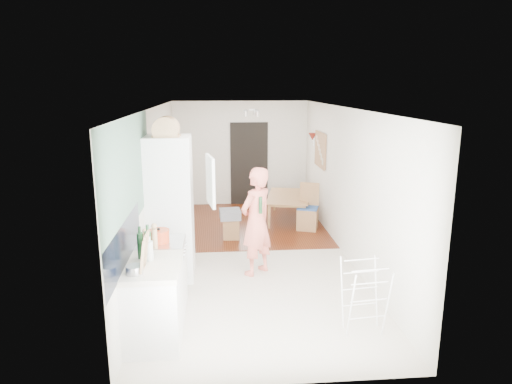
{
  "coord_description": "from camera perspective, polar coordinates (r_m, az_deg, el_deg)",
  "views": [
    {
      "loc": [
        -0.55,
        -7.37,
        2.85
      ],
      "look_at": [
        0.09,
        0.2,
        1.07
      ],
      "focal_mm": 32.0,
      "sensor_mm": 36.0,
      "label": 1
    }
  ],
  "objects": [
    {
      "name": "person",
      "position": [
        6.9,
        0.03,
        -2.51
      ],
      "size": [
        0.85,
        0.84,
        1.98
      ],
      "primitive_type": "imported",
      "rotation": [
        0.0,
        0.0,
        3.91
      ],
      "color": "#EC7260",
      "rests_on": "floor"
    },
    {
      "name": "room_shell",
      "position": [
        7.57,
        -0.56,
        0.95
      ],
      "size": [
        3.2,
        7.0,
        2.5
      ],
      "primitive_type": null,
      "color": "silver",
      "rests_on": "ground"
    },
    {
      "name": "sage_wall_panel",
      "position": [
        5.57,
        -15.54,
        2.31
      ],
      "size": [
        0.02,
        3.0,
        1.3
      ],
      "primitive_type": "cube",
      "color": "slate",
      "rests_on": "room_shell"
    },
    {
      "name": "drying_rack",
      "position": [
        5.62,
        13.36,
        -12.72
      ],
      "size": [
        0.49,
        0.45,
        0.87
      ],
      "primitive_type": null,
      "rotation": [
        0.0,
        0.0,
        0.11
      ],
      "color": "white",
      "rests_on": "floor"
    },
    {
      "name": "bottle_b",
      "position": [
        5.4,
        -14.25,
        -6.52
      ],
      "size": [
        0.08,
        0.08,
        0.31
      ],
      "primitive_type": "cylinder",
      "rotation": [
        0.0,
        0.0,
        -0.25
      ],
      "color": "#19401F",
      "rests_on": "worktop"
    },
    {
      "name": "steel_pan",
      "position": [
        5.02,
        -14.93,
        -9.38
      ],
      "size": [
        0.19,
        0.19,
        0.09
      ],
      "primitive_type": "cylinder",
      "rotation": [
        0.0,
        0.0,
        -0.02
      ],
      "color": "silver",
      "rests_on": "worktop"
    },
    {
      "name": "worktop",
      "position": [
        5.26,
        -12.84,
        -9.07
      ],
      "size": [
        0.62,
        0.92,
        0.06
      ],
      "primitive_type": "cube",
      "color": "beige",
      "rests_on": "room_shell"
    },
    {
      "name": "range_cooker",
      "position": [
        6.12,
        -11.67,
        -10.33
      ],
      "size": [
        0.6,
        0.6,
        0.88
      ],
      "primitive_type": "cube",
      "color": "white",
      "rests_on": "room_shell"
    },
    {
      "name": "pepper_mill_front",
      "position": [
        5.69,
        -12.56,
        -5.7
      ],
      "size": [
        0.08,
        0.08,
        0.25
      ],
      "primitive_type": "cylinder",
      "rotation": [
        0.0,
        0.0,
        0.25
      ],
      "color": "tan",
      "rests_on": "worktop"
    },
    {
      "name": "dining_chair",
      "position": [
        9.21,
        6.5,
        -1.9
      ],
      "size": [
        0.5,
        0.5,
        0.94
      ],
      "primitive_type": null,
      "rotation": [
        0.0,
        0.0,
        -0.33
      ],
      "color": "olive",
      "rests_on": "floor"
    },
    {
      "name": "pinboard",
      "position": [
        9.6,
        8.06,
        5.26
      ],
      "size": [
        0.03,
        0.9,
        0.7
      ],
      "primitive_type": "cube",
      "color": "tan",
      "rests_on": "room_shell"
    },
    {
      "name": "fridge_housing",
      "position": [
        6.87,
        -10.69,
        -2.06
      ],
      "size": [
        0.66,
        0.66,
        2.15
      ],
      "primitive_type": "cube",
      "color": "white",
      "rests_on": "room_shell"
    },
    {
      "name": "wood_floor_overlay",
      "position": [
        9.67,
        -1.36,
        -3.94
      ],
      "size": [
        3.2,
        3.3,
        0.01
      ],
      "primitive_type": "cube",
      "color": "#5E2713",
      "rests_on": "room_shell"
    },
    {
      "name": "dining_table",
      "position": [
        9.9,
        4.21,
        -2.22
      ],
      "size": [
        0.98,
        1.43,
        0.46
      ],
      "primitive_type": "imported",
      "rotation": [
        0.0,
        0.0,
        1.37
      ],
      "color": "olive",
      "rests_on": "floor"
    },
    {
      "name": "wall_sconce",
      "position": [
        10.2,
        7.07,
        6.88
      ],
      "size": [
        0.18,
        0.18,
        0.16
      ],
      "primitive_type": "cone",
      "color": "maroon",
      "rests_on": "room_shell"
    },
    {
      "name": "doorway_recess",
      "position": [
        11.04,
        -0.87,
        3.52
      ],
      "size": [
        0.9,
        0.04,
        2.0
      ],
      "primitive_type": "cube",
      "color": "black",
      "rests_on": "room_shell"
    },
    {
      "name": "chopping_boards",
      "position": [
        5.05,
        -13.76,
        -7.31
      ],
      "size": [
        0.08,
        0.3,
        0.4
      ],
      "primitive_type": null,
      "rotation": [
        0.0,
        0.0,
        -0.14
      ],
      "color": "tan",
      "rests_on": "worktop"
    },
    {
      "name": "bottle_c",
      "position": [
        5.33,
        -13.2,
        -7.17
      ],
      "size": [
        0.12,
        0.12,
        0.22
      ],
      "primitive_type": "cylinder",
      "rotation": [
        0.0,
        0.0,
        0.33
      ],
      "color": "silver",
      "rests_on": "worktop"
    },
    {
      "name": "pepper_mill_back",
      "position": [
        5.67,
        -13.67,
        -6.03
      ],
      "size": [
        0.07,
        0.07,
        0.21
      ],
      "primitive_type": "cylinder",
      "rotation": [
        0.0,
        0.0,
        0.28
      ],
      "color": "tan",
      "rests_on": "worktop"
    },
    {
      "name": "fridge_interior",
      "position": [
        6.74,
        -8.24,
        1.89
      ],
      "size": [
        0.02,
        0.52,
        0.66
      ],
      "primitive_type": "cube",
      "color": "white",
      "rests_on": "room_shell"
    },
    {
      "name": "fridge_door",
      "position": [
        6.43,
        -5.72,
        1.42
      ],
      "size": [
        0.14,
        0.56,
        0.7
      ],
      "primitive_type": "cube",
      "rotation": [
        0.0,
        0.0,
        -1.4
      ],
      "color": "white",
      "rests_on": "room_shell"
    },
    {
      "name": "tile_splashback",
      "position": [
        5.22,
        -16.1,
        -6.4
      ],
      "size": [
        0.02,
        1.9,
        0.5
      ],
      "primitive_type": "cube",
      "color": "black",
      "rests_on": "room_shell"
    },
    {
      "name": "held_bottle",
      "position": [
        6.74,
        0.56,
        -1.65
      ],
      "size": [
        0.05,
        0.05,
        0.25
      ],
      "primitive_type": "cylinder",
      "color": "#19401F",
      "rests_on": "person"
    },
    {
      "name": "base_cabinet",
      "position": [
        5.45,
        -12.59,
        -13.55
      ],
      "size": [
        0.6,
        0.9,
        0.86
      ],
      "primitive_type": "cube",
      "color": "white",
      "rests_on": "room_shell"
    },
    {
      "name": "cooker_top",
      "position": [
        5.96,
        -11.87,
        -6.26
      ],
      "size": [
        0.6,
        0.6,
        0.04
      ],
      "primitive_type": "cube",
      "color": "silver",
      "rests_on": "room_shell"
    },
    {
      "name": "bread_bin",
      "position": [
        6.59,
        -11.16,
        7.69
      ],
      "size": [
        0.46,
        0.45,
        0.2
      ],
      "primitive_type": null,
      "rotation": [
        0.0,
        0.0,
        -0.25
      ],
      "color": "tan",
      "rests_on": "fridge_housing"
    },
    {
      "name": "bottle_a",
      "position": [
        5.38,
        -13.32,
        -6.46
      ],
      "size": [
        0.09,
        0.09,
        0.32
      ],
      "primitive_type": "cylinder",
      "rotation": [
        0.0,
        0.0,
        -0.3
      ],
      "color": "#19401F",
      "rests_on": "worktop"
    },
    {
      "name": "floor",
      "position": [
        7.93,
        -0.54,
        -7.91
      ],
      "size": [
        3.2,
        7.0,
        0.01
      ],
      "primitive_type": "cube",
      "color": "beige",
      "rests_on": "ground"
    },
    {
      "name": "pinboard_frame",
      "position": [
        9.6,
        7.97,
        5.26
      ],
      "size": [
        0.0,
        0.94,
        0.74
      ],
      "primitive_type": "cube",
      "color": "olive",
      "rests_on": "room_shell"
    },
    {
      "name": "red_casserole",
      "position": [
        5.91,
        -12.03,
        -5.4
      ],
      "size": [
        0.31,
        0.31,
        0.16
      ],
      "primitive_type": "cylinder",
      "rotation": [
        0.0,
        0.0,
        0.16
      ],
      "color": "#D7451E",
      "rests_on": "cooker_top"
    },
    {
      "name": "stool",
      "position": [
        8.7,
        -3.1,
        -4.6
      ],
      "size": [
        0.32,
        0.32,
        0.4
      ],
      "primitive_type": null,
      "rotation": [
        0.0,
        0.0,
        -0.04
      ],
      "color": "olive",
      "rests_on": "floor"
    },
    {
      "name": "grey_drape",
      "position": [
        8.62,
        -3.26,
        -2.79
      ],
      "size": [
        0.41,
        0.41,
        0.17
      ],
      "primitive_type": "cube",
      "rotation": [
        0.0,
        0.0,
        0.06
      ],
      "color": "slate",
      "rests_on": "stool"
    }
  ]
}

